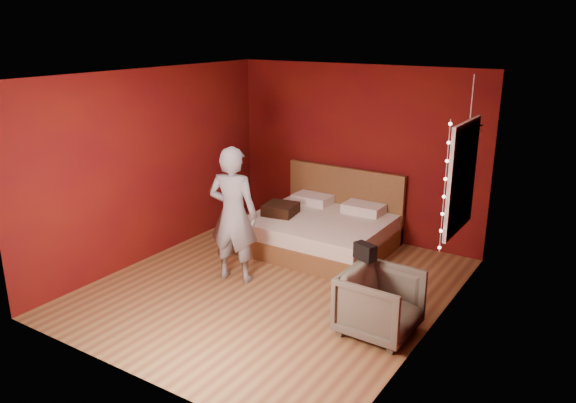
{
  "coord_description": "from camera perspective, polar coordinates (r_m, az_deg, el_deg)",
  "views": [
    {
      "loc": [
        3.61,
        -5.27,
        3.13
      ],
      "look_at": [
        -0.03,
        0.4,
        1.01
      ],
      "focal_mm": 35.0,
      "sensor_mm": 36.0,
      "label": 1
    }
  ],
  "objects": [
    {
      "name": "armchair",
      "position": [
        6.04,
        9.32,
        -10.16
      ],
      "size": [
        0.78,
        0.76,
        0.7
      ],
      "primitive_type": "imported",
      "rotation": [
        0.0,
        0.0,
        1.55
      ],
      "color": "#605D4C",
      "rests_on": "ground"
    },
    {
      "name": "window",
      "position": [
        6.59,
        17.23,
        2.37
      ],
      "size": [
        0.05,
        0.97,
        1.27
      ],
      "color": "white",
      "rests_on": "room_walls"
    },
    {
      "name": "bed",
      "position": [
        8.22,
        3.49,
        -2.87
      ],
      "size": [
        1.93,
        1.64,
        1.06
      ],
      "color": "brown",
      "rests_on": "ground"
    },
    {
      "name": "fairy_lights",
      "position": [
        6.11,
        15.63,
        1.34
      ],
      "size": [
        0.04,
        0.04,
        1.45
      ],
      "color": "silver",
      "rests_on": "room_walls"
    },
    {
      "name": "throw_pillow",
      "position": [
        8.2,
        -0.75,
        -0.77
      ],
      "size": [
        0.51,
        0.51,
        0.16
      ],
      "primitive_type": "cube",
      "rotation": [
        0.0,
        0.0,
        0.16
      ],
      "color": "black",
      "rests_on": "bed"
    },
    {
      "name": "person",
      "position": [
        7.02,
        -5.58,
        -1.36
      ],
      "size": [
        0.72,
        0.56,
        1.74
      ],
      "primitive_type": "imported",
      "rotation": [
        0.0,
        0.0,
        3.39
      ],
      "color": "slate",
      "rests_on": "ground"
    },
    {
      "name": "hanging_plant",
      "position": [
        6.94,
        17.83,
        6.13
      ],
      "size": [
        0.43,
        0.39,
        0.93
      ],
      "color": "silver",
      "rests_on": "room_walls"
    },
    {
      "name": "floor",
      "position": [
        7.11,
        -1.54,
        -8.62
      ],
      "size": [
        4.5,
        4.5,
        0.0
      ],
      "primitive_type": "plane",
      "color": "olive",
      "rests_on": "ground"
    },
    {
      "name": "handbag",
      "position": [
        6.16,
        7.83,
        -5.06
      ],
      "size": [
        0.28,
        0.21,
        0.18
      ],
      "primitive_type": "cube",
      "rotation": [
        0.0,
        0.0,
        -0.37
      ],
      "color": "black",
      "rests_on": "armchair"
    },
    {
      "name": "room_walls",
      "position": [
        6.55,
        -1.66,
        4.68
      ],
      "size": [
        4.04,
        4.54,
        2.62
      ],
      "color": "#5D1309",
      "rests_on": "ground"
    }
  ]
}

